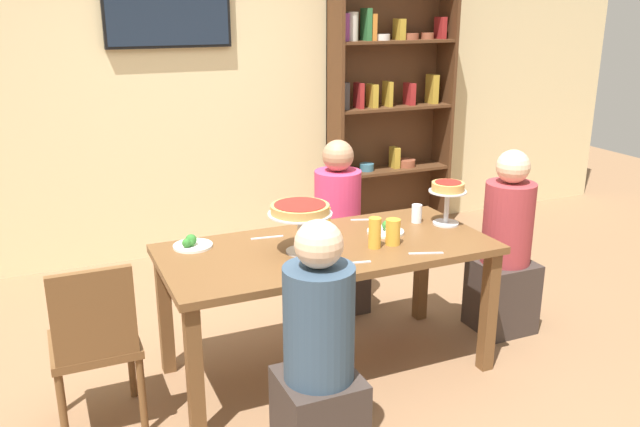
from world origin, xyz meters
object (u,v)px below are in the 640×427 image
(dining_table, at_px, (328,262))
(beer_glass_amber_short, at_px, (375,233))
(diner_far_right, at_px, (337,239))
(cutlery_fork_near, at_px, (366,220))
(chair_head_west, at_px, (95,340))
(salad_plate_far_diner, at_px, (386,230))
(cutlery_fork_far, at_px, (267,237))
(diner_near_left, at_px, (319,368))
(personal_pizza_stand, at_px, (448,192))
(bookshelf, at_px, (388,103))
(salad_plate_near_diner, at_px, (192,244))
(diner_head_east, at_px, (505,255))
(beer_glass_amber_spare, at_px, (324,219))
(deep_dish_pizza_stand, at_px, (300,212))
(cutlery_knife_far, at_px, (426,253))
(water_glass_clear_near, at_px, (417,214))
(beer_glass_amber_tall, at_px, (393,232))
(television, at_px, (167,10))
(cutlery_knife_near, at_px, (353,263))

(dining_table, relative_size, beer_glass_amber_short, 10.67)
(diner_far_right, relative_size, cutlery_fork_near, 6.39)
(chair_head_west, height_order, salad_plate_far_diner, chair_head_west)
(salad_plate_far_diner, height_order, cutlery_fork_far, salad_plate_far_diner)
(diner_near_left, xyz_separation_m, personal_pizza_stand, (1.14, 0.78, 0.44))
(diner_near_left, bearing_deg, bookshelf, -33.93)
(diner_near_left, distance_m, salad_plate_near_diner, 1.07)
(diner_head_east, distance_m, cutlery_fork_far, 1.50)
(dining_table, relative_size, salad_plate_near_diner, 8.50)
(personal_pizza_stand, distance_m, beer_glass_amber_spare, 0.73)
(deep_dish_pizza_stand, relative_size, cutlery_knife_far, 1.83)
(dining_table, height_order, diner_far_right, diner_far_right)
(diner_near_left, height_order, beer_glass_amber_spare, diner_near_left)
(deep_dish_pizza_stand, bearing_deg, diner_near_left, -106.00)
(diner_near_left, bearing_deg, diner_head_east, -64.63)
(salad_plate_near_diner, height_order, cutlery_fork_far, salad_plate_near_diner)
(dining_table, height_order, cutlery_fork_far, cutlery_fork_far)
(bookshelf, relative_size, cutlery_fork_far, 12.29)
(water_glass_clear_near, bearing_deg, chair_head_west, -172.83)
(dining_table, bearing_deg, beer_glass_amber_short, -30.47)
(beer_glass_amber_tall, height_order, cutlery_fork_near, beer_glass_amber_tall)
(chair_head_west, relative_size, deep_dish_pizza_stand, 2.64)
(chair_head_west, height_order, beer_glass_amber_short, beer_glass_amber_short)
(bookshelf, xyz_separation_m, beer_glass_amber_short, (-1.27, -2.15, -0.33))
(chair_head_west, bearing_deg, diner_near_left, -37.39)
(beer_glass_amber_short, xyz_separation_m, water_glass_clear_near, (0.43, 0.28, -0.03))
(dining_table, xyz_separation_m, beer_glass_amber_tall, (0.33, -0.12, 0.16))
(beer_glass_amber_tall, height_order, beer_glass_amber_spare, beer_glass_amber_tall)
(salad_plate_far_diner, relative_size, water_glass_clear_near, 1.94)
(bookshelf, xyz_separation_m, diner_far_right, (-1.10, -1.32, -0.66))
(beer_glass_amber_spare, bearing_deg, personal_pizza_stand, -14.93)
(personal_pizza_stand, distance_m, beer_glass_amber_short, 0.60)
(dining_table, bearing_deg, water_glass_clear_near, 13.32)
(television, height_order, beer_glass_amber_tall, television)
(diner_near_left, height_order, salad_plate_near_diner, diner_near_left)
(diner_head_east, distance_m, cutlery_fork_near, 0.90)
(dining_table, xyz_separation_m, personal_pizza_stand, (0.78, 0.05, 0.28))
(dining_table, bearing_deg, cutlery_knife_near, -87.30)
(bookshelf, distance_m, cutlery_fork_far, 2.51)
(bookshelf, distance_m, diner_head_east, 2.12)
(diner_head_east, bearing_deg, beer_glass_amber_spare, -11.01)
(television, distance_m, diner_near_left, 3.17)
(television, height_order, diner_far_right, television)
(bookshelf, bearing_deg, dining_table, -126.25)
(bookshelf, height_order, cutlery_knife_near, bookshelf)
(beer_glass_amber_short, bearing_deg, water_glass_clear_near, 33.00)
(chair_head_west, distance_m, personal_pizza_stand, 2.04)
(beer_glass_amber_spare, bearing_deg, deep_dish_pizza_stand, -133.64)
(dining_table, bearing_deg, diner_far_right, 61.04)
(diner_head_east, bearing_deg, bookshelf, -97.87)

